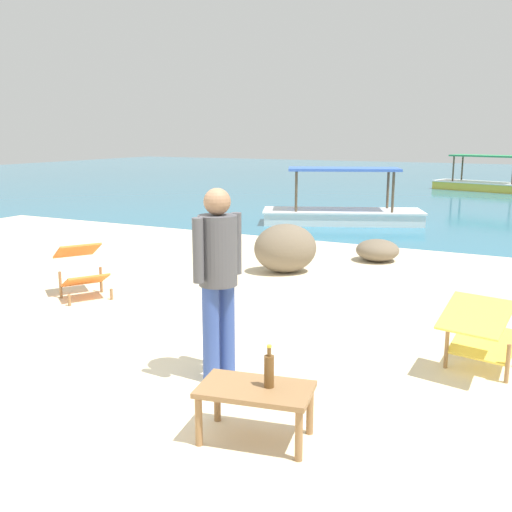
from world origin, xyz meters
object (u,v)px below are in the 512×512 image
deck_chair_near (81,267)px  deck_chair_far (480,331)px  bottle (269,370)px  boat_yellow (485,183)px  low_bench_table (255,395)px  boat_white (342,212)px  person_standing (218,270)px

deck_chair_near → deck_chair_far: (4.82, -0.34, 0.00)m
bottle → boat_yellow: bearing=92.2°
boat_yellow → deck_chair_far: bearing=-68.2°
low_bench_table → boat_white: 10.18m
deck_chair_far → person_standing: size_ratio=0.53×
deck_chair_far → boat_white: size_ratio=0.22×
deck_chair_near → boat_white: 7.64m
deck_chair_near → deck_chair_far: size_ratio=1.09×
person_standing → boat_yellow: bearing=-73.3°
deck_chair_far → person_standing: 2.31m
bottle → deck_chair_near: size_ratio=0.32×
deck_chair_far → boat_yellow: bearing=17.4°
bottle → boat_yellow: (-0.75, 19.74, -0.25)m
low_bench_table → deck_chair_far: deck_chair_far is taller
bottle → deck_chair_near: deck_chair_near is taller
low_bench_table → bottle: bearing=16.1°
person_standing → low_bench_table: bearing=150.5°
low_bench_table → boat_yellow: size_ratio=0.22×
boat_white → bottle: bearing=-96.9°
boat_yellow → deck_chair_near: bearing=-83.7°
bottle → boat_yellow: 19.76m
low_bench_table → deck_chair_far: 2.24m
low_bench_table → deck_chair_near: size_ratio=0.89×
deck_chair_near → person_standing: person_standing is taller
bottle → boat_white: bearing=106.0°
deck_chair_near → bottle: bearing=1.1°
low_bench_table → deck_chair_near: 4.25m
bottle → person_standing: (-0.83, 0.74, 0.45)m
boat_white → deck_chair_near: bearing=-119.7°
bottle → deck_chair_far: bearing=58.6°
person_standing → boat_yellow: person_standing is taller
deck_chair_far → boat_yellow: 18.00m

